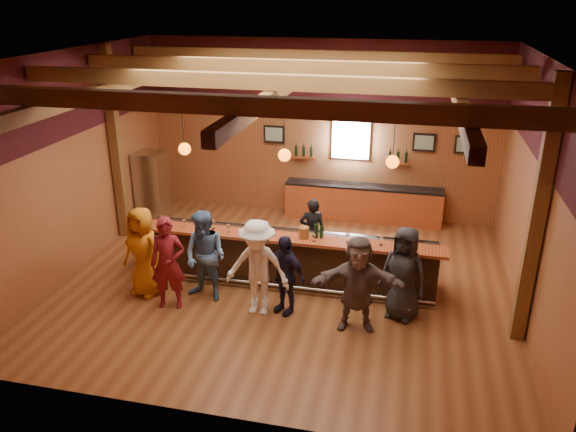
{
  "coord_description": "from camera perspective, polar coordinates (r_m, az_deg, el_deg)",
  "views": [
    {
      "loc": [
        2.32,
        -9.9,
        5.58
      ],
      "look_at": [
        0.0,
        0.3,
        1.35
      ],
      "focal_mm": 35.0,
      "sensor_mm": 36.0,
      "label": 1
    }
  ],
  "objects": [
    {
      "name": "glass_a",
      "position": [
        11.77,
        -12.73,
        -0.18
      ],
      "size": [
        0.08,
        0.08,
        0.19
      ],
      "color": "silver",
      "rests_on": "bar_counter"
    },
    {
      "name": "customer_navy",
      "position": [
        10.26,
        -0.33,
        -5.95
      ],
      "size": [
        0.97,
        0.75,
        1.54
      ],
      "primitive_type": "imported",
      "rotation": [
        0.0,
        0.0,
        -0.48
      ],
      "color": "#1D1A34",
      "rests_on": "ground"
    },
    {
      "name": "customer_denim",
      "position": [
        10.74,
        -8.39,
        -4.09
      ],
      "size": [
        1.02,
        0.88,
        1.8
      ],
      "primitive_type": "imported",
      "rotation": [
        0.0,
        0.0,
        -0.26
      ],
      "color": "#4C6F99",
      "rests_on": "ground"
    },
    {
      "name": "glass_e",
      "position": [
        10.95,
        -1.92,
        -1.28
      ],
      "size": [
        0.09,
        0.09,
        0.2
      ],
      "color": "silver",
      "rests_on": "bar_counter"
    },
    {
      "name": "glass_g",
      "position": [
        10.7,
        6.07,
        -2.03
      ],
      "size": [
        0.08,
        0.08,
        0.19
      ],
      "color": "silver",
      "rests_on": "bar_counter"
    },
    {
      "name": "pendant_lights",
      "position": [
        10.57,
        -0.36,
        6.24
      ],
      "size": [
        4.24,
        0.24,
        1.37
      ],
      "color": "black",
      "rests_on": "room"
    },
    {
      "name": "glass_d",
      "position": [
        11.15,
        -6.11,
        -1.06
      ],
      "size": [
        0.08,
        0.08,
        0.18
      ],
      "color": "silver",
      "rests_on": "bar_counter"
    },
    {
      "name": "window",
      "position": [
        14.37,
        6.4,
        7.66
      ],
      "size": [
        0.95,
        0.09,
        0.95
      ],
      "color": "silver",
      "rests_on": "room"
    },
    {
      "name": "glass_h",
      "position": [
        10.67,
        9.46,
        -2.3
      ],
      "size": [
        0.08,
        0.08,
        0.18
      ],
      "color": "silver",
      "rests_on": "bar_counter"
    },
    {
      "name": "customer_redvest",
      "position": [
        10.6,
        -12.09,
        -4.74
      ],
      "size": [
        0.73,
        0.56,
        1.79
      ],
      "primitive_type": "imported",
      "rotation": [
        0.0,
        0.0,
        0.22
      ],
      "color": "maroon",
      "rests_on": "ground"
    },
    {
      "name": "framed_pictures",
      "position": [
        14.29,
        9.89,
        7.59
      ],
      "size": [
        5.35,
        0.05,
        0.45
      ],
      "color": "black",
      "rests_on": "room"
    },
    {
      "name": "glass_b",
      "position": [
        11.5,
        -10.53,
        -0.54
      ],
      "size": [
        0.08,
        0.08,
        0.18
      ],
      "color": "silver",
      "rests_on": "bar_counter"
    },
    {
      "name": "wine_shelves",
      "position": [
        14.42,
        6.3,
        5.94
      ],
      "size": [
        3.0,
        0.18,
        0.3
      ],
      "color": "#963B1B",
      "rests_on": "room"
    },
    {
      "name": "customer_white",
      "position": [
        10.18,
        -3.1,
        -5.27
      ],
      "size": [
        1.22,
        0.73,
        1.84
      ],
      "primitive_type": "imported",
      "rotation": [
        0.0,
        0.0,
        -0.04
      ],
      "color": "white",
      "rests_on": "ground"
    },
    {
      "name": "customer_brown",
      "position": [
        9.81,
        7.08,
        -6.83
      ],
      "size": [
        1.68,
        0.73,
        1.75
      ],
      "primitive_type": "imported",
      "rotation": [
        0.0,
        0.0,
        0.14
      ],
      "color": "#5F4E4C",
      "rests_on": "ground"
    },
    {
      "name": "room",
      "position": [
        10.5,
        -0.3,
        8.98
      ],
      "size": [
        9.04,
        9.0,
        4.52
      ],
      "color": "brown",
      "rests_on": "ground"
    },
    {
      "name": "customer_orange",
      "position": [
        11.16,
        -14.5,
        -3.54
      ],
      "size": [
        1.01,
        0.8,
        1.8
      ],
      "primitive_type": "imported",
      "rotation": [
        0.0,
        0.0,
        -0.29
      ],
      "color": "#C46C12",
      "rests_on": "ground"
    },
    {
      "name": "ice_bucket",
      "position": [
        10.85,
        1.63,
        -1.69
      ],
      "size": [
        0.2,
        0.2,
        0.22
      ],
      "primitive_type": "cylinder",
      "color": "brown",
      "rests_on": "bar_counter"
    },
    {
      "name": "glass_c",
      "position": [
        11.34,
        -7.61,
        -0.65
      ],
      "size": [
        0.09,
        0.09,
        0.19
      ],
      "color": "silver",
      "rests_on": "bar_counter"
    },
    {
      "name": "bar_counter",
      "position": [
        11.49,
        -0.08,
        -4.11
      ],
      "size": [
        6.3,
        1.07,
        1.11
      ],
      "color": "black",
      "rests_on": "ground"
    },
    {
      "name": "glass_f",
      "position": [
        10.7,
        2.64,
        -2.03
      ],
      "size": [
        0.07,
        0.07,
        0.16
      ],
      "color": "silver",
      "rests_on": "bar_counter"
    },
    {
      "name": "bartender",
      "position": [
        12.04,
        2.49,
        -1.61
      ],
      "size": [
        0.6,
        0.44,
        1.51
      ],
      "primitive_type": "imported",
      "rotation": [
        0.0,
        0.0,
        3.29
      ],
      "color": "black",
      "rests_on": "ground"
    },
    {
      "name": "bottle_a",
      "position": [
        10.85,
        2.88,
        -1.49
      ],
      "size": [
        0.08,
        0.08,
        0.38
      ],
      "color": "black",
      "rests_on": "bar_counter"
    },
    {
      "name": "back_bar_cabinet",
      "position": [
        14.59,
        7.6,
        1.34
      ],
      "size": [
        4.0,
        0.52,
        0.95
      ],
      "color": "#963B1B",
      "rests_on": "ground"
    },
    {
      "name": "customer_dark",
      "position": [
        10.26,
        11.67,
        -5.75
      ],
      "size": [
        1.01,
        0.84,
        1.76
      ],
      "primitive_type": "imported",
      "rotation": [
        0.0,
        0.0,
        -0.38
      ],
      "color": "black",
      "rests_on": "ground"
    },
    {
      "name": "stainless_fridge",
      "position": [
        14.81,
        -13.64,
        2.96
      ],
      "size": [
        0.7,
        0.7,
        1.8
      ],
      "primitive_type": "cube",
      "color": "silver",
      "rests_on": "ground"
    },
    {
      "name": "bottle_b",
      "position": [
        10.85,
        3.43,
        -1.62
      ],
      "size": [
        0.07,
        0.07,
        0.32
      ],
      "color": "black",
      "rests_on": "bar_counter"
    }
  ]
}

